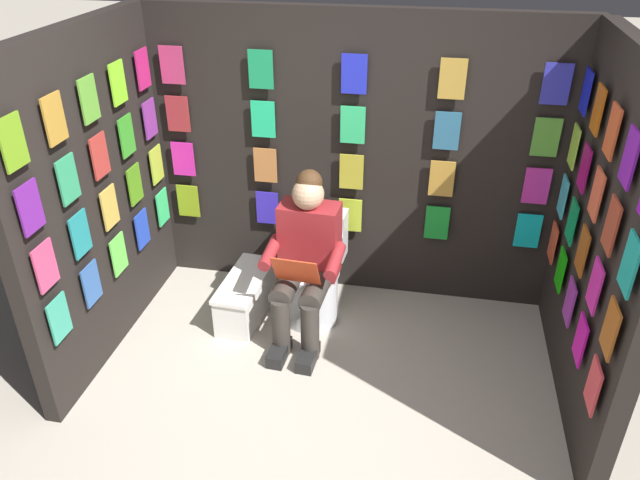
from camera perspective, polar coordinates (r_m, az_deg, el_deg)
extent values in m
plane|color=#B2A899|center=(3.56, -1.75, -20.00)|extent=(30.00, 30.00, 0.00)
cube|color=black|center=(4.41, 3.15, 7.51)|extent=(3.01, 0.10, 2.10)
cube|color=#8BA11B|center=(4.82, -12.26, 3.60)|extent=(0.17, 0.01, 0.26)
cube|color=#3426C7|center=(4.62, -4.96, 3.02)|extent=(0.17, 0.01, 0.26)
cube|color=#C6DC35|center=(4.51, 2.85, 2.34)|extent=(0.17, 0.01, 0.26)
cube|color=green|center=(4.47, 10.92, 1.59)|extent=(0.17, 0.01, 0.26)
cube|color=#0EC5D1|center=(4.53, 18.93, 0.82)|extent=(0.17, 0.01, 0.26)
cube|color=#E024A8|center=(4.68, -12.72, 7.42)|extent=(0.17, 0.01, 0.26)
cube|color=#C3763C|center=(4.48, -5.15, 6.99)|extent=(0.17, 0.01, 0.26)
cube|color=gold|center=(4.36, 2.97, 6.40)|extent=(0.17, 0.01, 0.26)
cube|color=#C18D33|center=(4.32, 11.36, 5.65)|extent=(0.17, 0.01, 0.26)
cube|color=#CC29A1|center=(4.39, 19.66, 4.79)|extent=(0.17, 0.01, 0.26)
cube|color=#A02D31|center=(4.57, -13.20, 11.44)|extent=(0.17, 0.01, 0.26)
cube|color=#20D485|center=(4.36, -5.36, 11.21)|extent=(0.17, 0.01, 0.26)
cube|color=#30CE75|center=(4.23, 3.09, 10.72)|extent=(0.17, 0.01, 0.26)
cube|color=#2D698D|center=(4.20, 11.83, 9.98)|extent=(0.17, 0.01, 0.26)
cube|color=#519A34|center=(4.26, 20.46, 9.02)|extent=(0.17, 0.01, 0.26)
cube|color=#BF3568|center=(4.48, -13.73, 15.66)|extent=(0.17, 0.01, 0.26)
cube|color=#1A9859|center=(4.26, -5.59, 15.64)|extent=(0.17, 0.01, 0.26)
cube|color=#212AD1|center=(4.13, 3.22, 15.29)|extent=(0.17, 0.01, 0.26)
cube|color=gold|center=(4.10, 12.34, 14.55)|extent=(0.17, 0.01, 0.26)
cube|color=#3233B3|center=(4.16, 21.31, 13.48)|extent=(0.17, 0.01, 0.26)
cube|color=black|center=(3.67, 24.86, -0.29)|extent=(0.10, 1.76, 2.10)
cube|color=#EA4B2C|center=(4.44, 21.01, -0.22)|extent=(0.01, 0.17, 0.26)
cube|color=#14BA0B|center=(4.14, 21.64, -2.62)|extent=(0.01, 0.17, 0.26)
cube|color=purple|center=(3.85, 22.38, -5.40)|extent=(0.01, 0.17, 0.26)
cube|color=#DA11A8|center=(3.57, 23.24, -8.62)|extent=(0.01, 0.17, 0.26)
cube|color=#DF3C44|center=(3.30, 24.26, -12.37)|extent=(0.01, 0.17, 0.26)
cube|color=#3CBFD6|center=(4.29, 21.84, 3.81)|extent=(0.01, 0.17, 0.26)
cube|color=#0C914E|center=(3.98, 22.56, 1.62)|extent=(0.01, 0.17, 0.26)
cube|color=#A14C17|center=(3.67, 23.40, -0.94)|extent=(0.01, 0.17, 0.26)
cube|color=#DB24A4|center=(3.38, 24.40, -3.95)|extent=(0.01, 0.17, 0.26)
cube|color=#A8531A|center=(3.09, 25.59, -7.53)|extent=(0.01, 0.17, 0.26)
cube|color=#A1D842|center=(4.16, 22.73, 8.10)|extent=(0.01, 0.17, 0.26)
cube|color=#950E5E|center=(3.84, 23.56, 6.19)|extent=(0.01, 0.17, 0.26)
cube|color=#EA5B39|center=(3.52, 24.52, 3.93)|extent=(0.01, 0.17, 0.26)
cube|color=#A23B27|center=(3.21, 25.67, 1.23)|extent=(0.01, 0.17, 0.26)
cube|color=teal|center=(2.91, 27.05, -2.04)|extent=(0.01, 0.17, 0.26)
cube|color=#161FCF|center=(4.06, 23.70, 12.64)|extent=(0.01, 0.17, 0.26)
cube|color=#BE5610|center=(3.73, 24.64, 11.07)|extent=(0.01, 0.17, 0.26)
cube|color=#D44F28|center=(3.40, 25.75, 9.19)|extent=(0.01, 0.17, 0.26)
cube|color=purple|center=(3.08, 27.07, 6.91)|extent=(0.01, 0.17, 0.26)
cube|color=black|center=(4.08, -20.30, 3.71)|extent=(0.10, 1.76, 2.10)
cube|color=teal|center=(3.73, -23.26, -6.78)|extent=(0.01, 0.17, 0.26)
cube|color=#3563AD|center=(3.97, -20.65, -3.87)|extent=(0.01, 0.17, 0.26)
cube|color=#6AED51|center=(4.22, -18.36, -1.29)|extent=(0.01, 0.17, 0.26)
cube|color=blue|center=(4.49, -16.34, 0.99)|extent=(0.01, 0.17, 0.26)
cube|color=#38D676|center=(4.77, -14.55, 3.00)|extent=(0.01, 0.17, 0.26)
cube|color=#D74373|center=(3.55, -24.36, -2.24)|extent=(0.01, 0.17, 0.26)
cube|color=teal|center=(3.80, -21.57, 0.51)|extent=(0.01, 0.17, 0.26)
cube|color=gold|center=(4.06, -19.12, 2.91)|extent=(0.01, 0.17, 0.26)
cube|color=#559C1D|center=(4.34, -16.98, 5.01)|extent=(0.01, 0.17, 0.26)
cube|color=#AED236|center=(4.63, -15.09, 6.84)|extent=(0.01, 0.17, 0.26)
cube|color=#6F2295|center=(3.40, -25.56, 2.75)|extent=(0.01, 0.17, 0.26)
cube|color=#33A26A|center=(3.66, -22.57, 5.26)|extent=(0.01, 0.17, 0.26)
cube|color=#BA3831|center=(3.93, -19.96, 7.43)|extent=(0.01, 0.17, 0.26)
cube|color=green|center=(4.22, -17.67, 9.29)|extent=(0.01, 0.17, 0.26)
cube|color=purple|center=(4.51, -15.67, 10.90)|extent=(0.01, 0.17, 0.26)
cube|color=#6DA21F|center=(3.27, -26.88, 8.17)|extent=(0.01, 0.17, 0.26)
cube|color=#BB8630|center=(3.54, -23.66, 10.37)|extent=(0.01, 0.17, 0.26)
cube|color=#63AD37|center=(3.82, -20.86, 12.23)|extent=(0.01, 0.17, 0.26)
cube|color=#88F129|center=(4.12, -18.43, 13.81)|extent=(0.01, 0.17, 0.26)
cube|color=#C42169|center=(4.42, -16.29, 15.15)|extent=(0.01, 0.17, 0.26)
cylinder|color=white|center=(4.39, -0.83, -5.28)|extent=(0.38, 0.38, 0.40)
cylinder|color=white|center=(4.27, -0.86, -2.94)|extent=(0.41, 0.41, 0.02)
cube|color=white|center=(4.40, 0.00, 0.68)|extent=(0.39, 0.20, 0.36)
cylinder|color=white|center=(4.32, -0.29, 0.12)|extent=(0.39, 0.09, 0.39)
cube|color=maroon|center=(4.10, -0.97, 0.03)|extent=(0.41, 0.24, 0.52)
sphere|color=tan|center=(3.91, -1.13, 4.33)|extent=(0.21, 0.21, 0.21)
sphere|color=#472D19|center=(3.91, -1.02, 5.42)|extent=(0.17, 0.17, 0.17)
cylinder|color=#38332D|center=(4.04, -0.31, -4.52)|extent=(0.17, 0.41, 0.15)
cylinder|color=#38332D|center=(4.09, -3.03, -4.13)|extent=(0.17, 0.41, 0.15)
cylinder|color=#38332D|center=(4.04, -0.94, -8.58)|extent=(0.12, 0.12, 0.42)
cylinder|color=#38332D|center=(4.09, -3.68, -8.14)|extent=(0.12, 0.12, 0.42)
cube|color=black|center=(4.10, -1.14, -10.91)|extent=(0.12, 0.27, 0.09)
cube|color=black|center=(4.15, -3.86, -10.45)|extent=(0.12, 0.27, 0.09)
cylinder|color=maroon|center=(3.92, 1.46, -1.96)|extent=(0.10, 0.31, 0.13)
cylinder|color=maroon|center=(4.02, -4.66, -1.14)|extent=(0.10, 0.31, 0.13)
cube|color=red|center=(3.84, -2.28, -2.95)|extent=(0.31, 0.15, 0.23)
cube|color=white|center=(4.49, -6.96, -5.42)|extent=(0.29, 0.65, 0.29)
cube|color=white|center=(4.41, -7.08, -3.73)|extent=(0.31, 0.68, 0.03)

